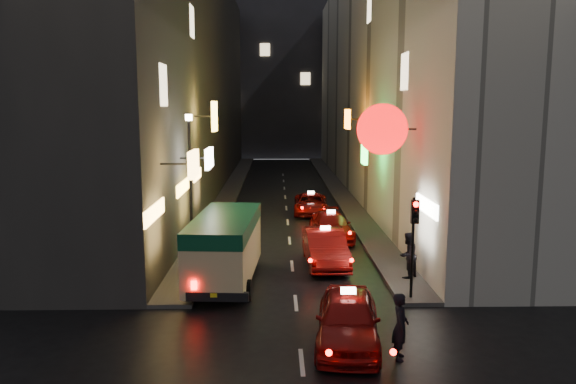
{
  "coord_description": "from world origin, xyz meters",
  "views": [
    {
      "loc": [
        -0.66,
        -9.98,
        6.74
      ],
      "look_at": [
        -0.17,
        13.0,
        3.18
      ],
      "focal_mm": 35.0,
      "sensor_mm": 36.0,
      "label": 1
    }
  ],
  "objects": [
    {
      "name": "building_right",
      "position": [
        8.0,
        33.99,
        9.0
      ],
      "size": [
        8.4,
        52.0,
        18.0
      ],
      "color": "beige",
      "rests_on": "ground"
    },
    {
      "name": "taxi_far",
      "position": [
        1.51,
        24.62,
        0.73
      ],
      "size": [
        2.07,
        4.66,
        1.63
      ],
      "color": "maroon",
      "rests_on": "ground"
    },
    {
      "name": "minibus",
      "position": [
        -2.6,
        10.69,
        1.65
      ],
      "size": [
        2.54,
        6.22,
        2.62
      ],
      "color": "#D0B982",
      "rests_on": "ground"
    },
    {
      "name": "taxi_near",
      "position": [
        1.36,
        5.11,
        0.87
      ],
      "size": [
        2.9,
        5.72,
        1.91
      ],
      "color": "maroon",
      "rests_on": "ground"
    },
    {
      "name": "traffic_light",
      "position": [
        4.0,
        8.47,
        2.69
      ],
      "size": [
        0.26,
        0.43,
        3.5
      ],
      "color": "black",
      "rests_on": "sidewalk_right"
    },
    {
      "name": "sidewalk_right",
      "position": [
        4.25,
        34.0,
        0.07
      ],
      "size": [
        1.5,
        52.0,
        0.15
      ],
      "primitive_type": "cube",
      "color": "#43403F",
      "rests_on": "ground"
    },
    {
      "name": "building_left",
      "position": [
        -8.0,
        33.99,
        9.0
      ],
      "size": [
        7.4,
        52.0,
        18.0
      ],
      "color": "#34312F",
      "rests_on": "ground"
    },
    {
      "name": "pedestrian_crossing",
      "position": [
        2.63,
        4.15,
        1.03
      ],
      "size": [
        0.56,
        0.75,
        2.07
      ],
      "primitive_type": "imported",
      "rotation": [
        0.0,
        0.0,
        1.38
      ],
      "color": "black",
      "rests_on": "ground"
    },
    {
      "name": "taxi_second",
      "position": [
        1.41,
        13.14,
        0.89
      ],
      "size": [
        2.51,
        5.67,
        1.95
      ],
      "color": "maroon",
      "rests_on": "ground"
    },
    {
      "name": "taxi_third",
      "position": [
        2.13,
        17.94,
        0.76
      ],
      "size": [
        2.35,
        4.93,
        1.69
      ],
      "color": "maroon",
      "rests_on": "ground"
    },
    {
      "name": "building_far",
      "position": [
        0.0,
        66.0,
        11.0
      ],
      "size": [
        30.0,
        10.0,
        22.0
      ],
      "primitive_type": "cube",
      "color": "#37373C",
      "rests_on": "ground"
    },
    {
      "name": "pedestrian_sidewalk",
      "position": [
        4.39,
        10.84,
        1.16
      ],
      "size": [
        0.88,
        0.86,
        2.02
      ],
      "primitive_type": "imported",
      "rotation": [
        0.0,
        0.0,
        3.89
      ],
      "color": "black",
      "rests_on": "sidewalk_right"
    },
    {
      "name": "lamp_post",
      "position": [
        -4.2,
        13.0,
        3.72
      ],
      "size": [
        0.28,
        0.28,
        6.22
      ],
      "color": "black",
      "rests_on": "sidewalk_left"
    },
    {
      "name": "sidewalk_left",
      "position": [
        -4.25,
        34.0,
        0.07
      ],
      "size": [
        1.5,
        52.0,
        0.15
      ],
      "primitive_type": "cube",
      "color": "#43403F",
      "rests_on": "ground"
    }
  ]
}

